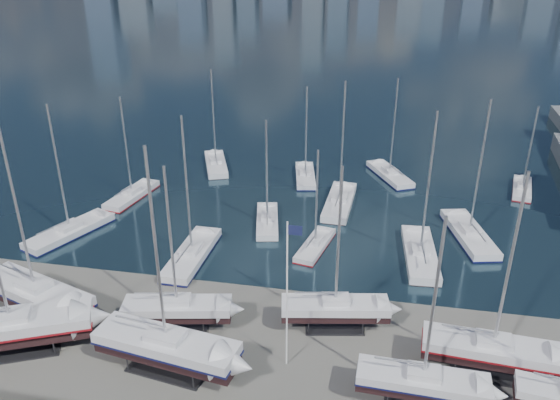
# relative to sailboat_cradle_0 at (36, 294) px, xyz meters

# --- Properties ---
(ground) EXTENTS (1400.00, 1400.00, 0.00)m
(ground) POSITION_rel_sailboat_cradle_0_xyz_m (21.11, -2.06, -2.19)
(ground) COLOR #605E59
(ground) RESTS_ON ground
(water) EXTENTS (1400.00, 600.00, 0.40)m
(water) POSITION_rel_sailboat_cradle_0_xyz_m (21.11, 307.94, -2.34)
(water) COLOR #182D39
(water) RESTS_ON ground
(sailboat_cradle_0) EXTENTS (11.83, 6.70, 18.26)m
(sailboat_cradle_0) POSITION_rel_sailboat_cradle_0_xyz_m (0.00, 0.00, 0.00)
(sailboat_cradle_0) COLOR #2D2D33
(sailboat_cradle_0) RESTS_ON ground
(sailboat_cradle_1) EXTENTS (12.47, 8.16, 19.37)m
(sailboat_cradle_1) POSITION_rel_sailboat_cradle_0_xyz_m (0.87, -4.51, 0.06)
(sailboat_cradle_1) COLOR #2D2D33
(sailboat_cradle_1) RESTS_ON ground
(sailboat_cradle_2) EXTENTS (9.26, 4.18, 14.70)m
(sailboat_cradle_2) POSITION_rel_sailboat_cradle_0_xyz_m (12.57, 0.59, -0.18)
(sailboat_cradle_2) COLOR #2D2D33
(sailboat_cradle_2) RESTS_ON ground
(sailboat_cradle_3) EXTENTS (11.59, 4.84, 18.00)m
(sailboat_cradle_3) POSITION_rel_sailboat_cradle_0_xyz_m (13.56, -4.28, -0.01)
(sailboat_cradle_3) COLOR #2D2D33
(sailboat_cradle_3) RESTS_ON ground
(sailboat_cradle_4) EXTENTS (9.23, 4.06, 14.68)m
(sailboat_cradle_4) POSITION_rel_sailboat_cradle_0_xyz_m (25.46, 3.14, -0.18)
(sailboat_cradle_4) COLOR #2D2D33
(sailboat_cradle_4) RESTS_ON ground
(sailboat_cradle_5) EXTENTS (9.19, 2.88, 14.81)m
(sailboat_cradle_5) POSITION_rel_sailboat_cradle_0_xyz_m (32.24, -4.29, -0.18)
(sailboat_cradle_5) COLOR #2D2D33
(sailboat_cradle_5) RESTS_ON ground
(sailboat_cradle_6) EXTENTS (10.36, 3.60, 16.41)m
(sailboat_cradle_6) POSITION_rel_sailboat_cradle_0_xyz_m (37.44, -0.05, -0.10)
(sailboat_cradle_6) COLOR #2D2D33
(sailboat_cradle_6) RESTS_ON ground
(sailboat_moored_0) EXTENTS (6.72, 10.82, 15.69)m
(sailboat_moored_0) POSITION_rel_sailboat_cradle_0_xyz_m (-5.24, 13.96, -1.88)
(sailboat_moored_0) COLOR black
(sailboat_moored_0) RESTS_ON water
(sailboat_moored_1) EXTENTS (4.05, 9.56, 13.84)m
(sailboat_moored_1) POSITION_rel_sailboat_cradle_0_xyz_m (-2.75, 24.69, -1.88)
(sailboat_moored_1) COLOR black
(sailboat_moored_1) RESTS_ON water
(sailboat_moored_2) EXTENTS (6.16, 10.24, 14.96)m
(sailboat_moored_2) POSITION_rel_sailboat_cradle_0_xyz_m (4.66, 37.23, -1.87)
(sailboat_moored_2) COLOR black
(sailboat_moored_2) RESTS_ON water
(sailboat_moored_3) EXTENTS (3.26, 10.76, 15.98)m
(sailboat_moored_3) POSITION_rel_sailboat_cradle_0_xyz_m (9.87, 11.70, -1.88)
(sailboat_moored_3) COLOR black
(sailboat_moored_3) RESTS_ON water
(sailboat_moored_4) EXTENTS (4.19, 9.00, 13.11)m
(sailboat_moored_4) POSITION_rel_sailboat_cradle_0_xyz_m (15.89, 20.76, -1.86)
(sailboat_moored_4) COLOR black
(sailboat_moored_4) RESTS_ON water
(sailboat_moored_5) EXTENTS (4.17, 9.38, 13.56)m
(sailboat_moored_5) POSITION_rel_sailboat_cradle_0_xyz_m (18.18, 35.36, -1.88)
(sailboat_moored_5) COLOR black
(sailboat_moored_5) RESTS_ON water
(sailboat_moored_6) EXTENTS (3.75, 8.10, 11.68)m
(sailboat_moored_6) POSITION_rel_sailboat_cradle_0_xyz_m (22.12, 16.19, -1.88)
(sailboat_moored_6) COLOR black
(sailboat_moored_6) RESTS_ON water
(sailboat_moored_7) EXTENTS (3.55, 10.99, 16.39)m
(sailboat_moored_7) POSITION_rel_sailboat_cradle_0_xyz_m (23.69, 27.38, -1.87)
(sailboat_moored_7) COLOR black
(sailboat_moored_7) RESTS_ON water
(sailboat_moored_8) EXTENTS (6.92, 9.95, 14.62)m
(sailboat_moored_8) POSITION_rel_sailboat_cradle_0_xyz_m (29.74, 38.04, -1.88)
(sailboat_moored_8) COLOR black
(sailboat_moored_8) RESTS_ON water
(sailboat_moored_9) EXTENTS (3.70, 11.03, 16.41)m
(sailboat_moored_9) POSITION_rel_sailboat_cradle_0_xyz_m (33.03, 16.22, -1.87)
(sailboat_moored_9) COLOR black
(sailboat_moored_9) RESTS_ON water
(sailboat_moored_10) EXTENTS (5.57, 11.37, 16.38)m
(sailboat_moored_10) POSITION_rel_sailboat_cradle_0_xyz_m (38.54, 21.70, -1.88)
(sailboat_moored_10) COLOR black
(sailboat_moored_10) RESTS_ON water
(sailboat_moored_11) EXTENTS (3.86, 8.34, 12.03)m
(sailboat_moored_11) POSITION_rel_sailboat_cradle_0_xyz_m (47.01, 36.46, -1.88)
(sailboat_moored_11) COLOR black
(sailboat_moored_11) RESTS_ON water
(flagpole) EXTENTS (1.09, 0.12, 12.34)m
(flagpole) POSITION_rel_sailboat_cradle_0_xyz_m (22.37, -1.98, 4.94)
(flagpole) COLOR white
(flagpole) RESTS_ON ground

